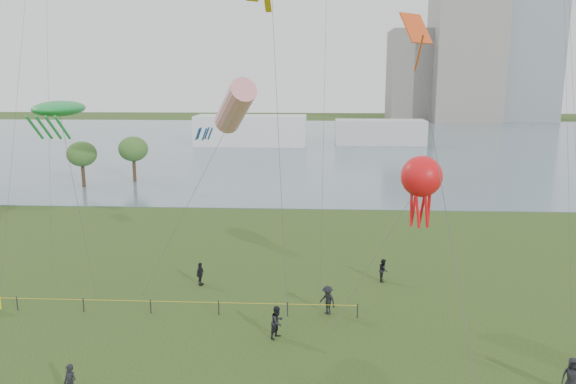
{
  "coord_description": "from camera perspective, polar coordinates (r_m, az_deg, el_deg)",
  "views": [
    {
      "loc": [
        1.44,
        -16.88,
        13.53
      ],
      "look_at": [
        0.0,
        10.0,
        8.0
      ],
      "focal_mm": 35.0,
      "sensor_mm": 36.0,
      "label": 1
    }
  ],
  "objects": [
    {
      "name": "lake",
      "position": [
        117.67,
        2.36,
        5.01
      ],
      "size": [
        400.0,
        120.0,
        0.08
      ],
      "primitive_type": "cube",
      "color": "slate",
      "rests_on": "ground_plane"
    },
    {
      "name": "building_mid",
      "position": [
        184.43,
        17.5,
        12.79
      ],
      "size": [
        20.0,
        20.0,
        38.0
      ],
      "primitive_type": "cube",
      "color": "gray",
      "rests_on": "ground_plane"
    },
    {
      "name": "building_low",
      "position": [
        187.39,
        12.72,
        11.48
      ],
      "size": [
        16.0,
        18.0,
        28.0
      ],
      "primitive_type": "cube",
      "color": "slate",
      "rests_on": "ground_plane"
    },
    {
      "name": "pavilion_left",
      "position": [
        113.18,
        -3.78,
        6.25
      ],
      "size": [
        22.0,
        8.0,
        6.0
      ],
      "primitive_type": "cube",
      "color": "silver",
      "rests_on": "ground_plane"
    },
    {
      "name": "pavilion_right",
      "position": [
        116.09,
        9.32,
        6.01
      ],
      "size": [
        18.0,
        7.0,
        5.0
      ],
      "primitive_type": "cube",
      "color": "silver",
      "rests_on": "ground_plane"
    },
    {
      "name": "trees",
      "position": [
        74.36,
        -23.8,
        3.99
      ],
      "size": [
        20.12,
        13.26,
        7.65
      ],
      "color": "#352618",
      "rests_on": "ground_plane"
    },
    {
      "name": "fence",
      "position": [
        36.44,
        -23.19,
        -10.24
      ],
      "size": [
        24.07,
        0.07,
        1.05
      ],
      "color": "black",
      "rests_on": "ground_plane"
    },
    {
      "name": "spectator_a",
      "position": [
        30.3,
        -1.08,
        -13.07
      ],
      "size": [
        1.02,
        1.08,
        1.76
      ],
      "primitive_type": "imported",
      "rotation": [
        0.0,
        0.0,
        1.0
      ],
      "color": "black",
      "rests_on": "ground_plane"
    },
    {
      "name": "spectator_b",
      "position": [
        33.15,
        4.03,
        -10.9
      ],
      "size": [
        1.25,
        1.22,
        1.71
      ],
      "primitive_type": "imported",
      "rotation": [
        0.0,
        0.0,
        -0.74
      ],
      "color": "black",
      "rests_on": "ground_plane"
    },
    {
      "name": "spectator_c",
      "position": [
        37.84,
        -8.92,
        -8.22
      ],
      "size": [
        0.6,
        0.98,
        1.57
      ],
      "primitive_type": "imported",
      "rotation": [
        0.0,
        0.0,
        1.32
      ],
      "color": "black",
      "rests_on": "ground_plane"
    },
    {
      "name": "spectator_d",
      "position": [
        28.21,
        26.9,
        -16.41
      ],
      "size": [
        0.94,
        0.71,
        1.74
      ],
      "primitive_type": "imported",
      "rotation": [
        0.0,
        0.0,
        -0.2
      ],
      "color": "black",
      "rests_on": "ground_plane"
    },
    {
      "name": "spectator_f",
      "position": [
        26.66,
        -21.24,
        -17.66
      ],
      "size": [
        0.71,
        0.58,
        1.69
      ],
      "primitive_type": "imported",
      "rotation": [
        0.0,
        0.0,
        -0.33
      ],
      "color": "black",
      "rests_on": "ground_plane"
    },
    {
      "name": "spectator_g",
      "position": [
        38.66,
        9.67,
        -7.83
      ],
      "size": [
        0.65,
        0.8,
        1.55
      ],
      "primitive_type": "imported",
      "rotation": [
        0.0,
        0.0,
        1.48
      ],
      "color": "black",
      "rests_on": "ground_plane"
    },
    {
      "name": "kite_windsock",
      "position": [
        35.98,
        -5.43,
        8.6
      ],
      "size": [
        7.52,
        5.17,
        13.54
      ],
      "rotation": [
        0.0,
        0.0,
        0.38
      ],
      "color": "#3F3F42"
    },
    {
      "name": "kite_creature",
      "position": [
        36.61,
        -22.23,
        7.82
      ],
      "size": [
        3.09,
        4.85,
        12.14
      ],
      "rotation": [
        0.0,
        0.0,
        0.37
      ],
      "color": "#3F3F42"
    },
    {
      "name": "kite_octopus",
      "position": [
        32.7,
        13.41,
        1.45
      ],
      "size": [
        6.2,
        4.04,
        9.19
      ],
      "rotation": [
        0.0,
        0.0,
        -0.19
      ],
      "color": "#3F3F42"
    },
    {
      "name": "kite_delta",
      "position": [
        23.12,
        13.22,
        13.95
      ],
      "size": [
        2.18,
        11.42,
        16.03
      ],
      "rotation": [
        0.0,
        0.0,
        -0.21
      ],
      "color": "#3F3F42"
    }
  ]
}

